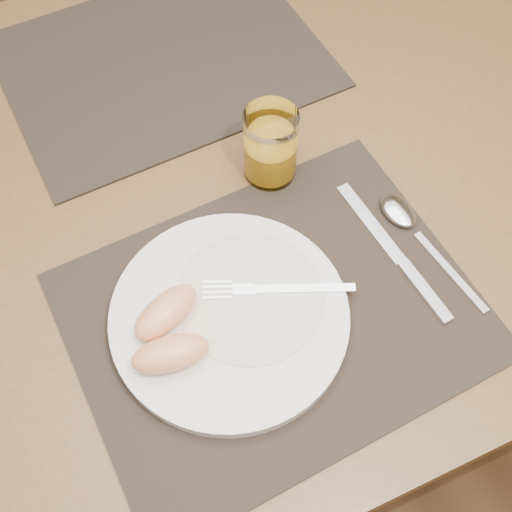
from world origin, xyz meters
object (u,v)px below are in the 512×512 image
(placemat_far, at_px, (163,61))
(fork, at_px, (265,289))
(spoon, at_px, (406,219))
(juice_glass, at_px, (270,148))
(knife, at_px, (401,262))
(plate, at_px, (229,317))
(placemat_near, at_px, (274,314))
(table, at_px, (220,207))

(placemat_far, bearing_deg, fork, -93.28)
(spoon, height_order, juice_glass, juice_glass)
(knife, bearing_deg, plate, 176.17)
(fork, bearing_deg, placemat_near, -87.00)
(placemat_far, bearing_deg, table, -90.83)
(fork, xyz_separation_m, spoon, (0.20, 0.02, -0.01))
(spoon, bearing_deg, plate, -172.15)
(placemat_near, distance_m, knife, 0.17)
(fork, bearing_deg, table, 83.98)
(placemat_near, xyz_separation_m, knife, (0.17, -0.00, 0.00))
(knife, bearing_deg, juice_glass, 114.39)
(fork, relative_size, juice_glass, 1.64)
(fork, bearing_deg, knife, -8.55)
(placemat_near, xyz_separation_m, plate, (-0.05, 0.01, 0.01))
(table, bearing_deg, placemat_far, 89.17)
(table, relative_size, knife, 6.35)
(placemat_near, relative_size, knife, 2.04)
(table, xyz_separation_m, plate, (-0.07, -0.21, 0.10))
(plate, height_order, fork, fork)
(table, xyz_separation_m, fork, (-0.02, -0.20, 0.11))
(plate, xyz_separation_m, knife, (0.22, -0.01, -0.01))
(spoon, bearing_deg, placemat_far, 114.49)
(placemat_near, height_order, plate, plate)
(juice_glass, bearing_deg, table, 153.14)
(placemat_near, height_order, knife, knife)
(fork, distance_m, spoon, 0.20)
(placemat_near, relative_size, fork, 2.69)
(plate, bearing_deg, placemat_far, 80.40)
(fork, height_order, juice_glass, juice_glass)
(fork, bearing_deg, juice_glass, 63.50)
(plate, xyz_separation_m, spoon, (0.25, 0.03, -0.00))
(table, bearing_deg, placemat_near, -95.02)
(placemat_near, xyz_separation_m, fork, (-0.00, 0.02, 0.02))
(placemat_far, height_order, spoon, spoon)
(plate, relative_size, fork, 1.61)
(knife, bearing_deg, placemat_near, 179.72)
(table, distance_m, plate, 0.24)
(table, distance_m, spoon, 0.27)
(placemat_near, bearing_deg, table, 84.98)
(placemat_near, height_order, juice_glass, juice_glass)
(table, distance_m, juice_glass, 0.15)
(table, relative_size, placemat_near, 3.11)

